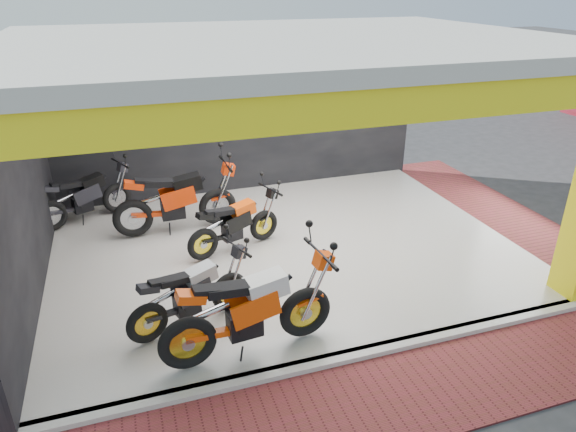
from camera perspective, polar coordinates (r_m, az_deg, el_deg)
name	(u,v)px	position (r m, az deg, el deg)	size (l,w,h in m)	color
ground	(328,314)	(7.70, 4.48, -10.77)	(80.00, 80.00, 0.00)	#2D2D30
showroom_floor	(286,249)	(9.27, -0.24, -3.69)	(8.00, 6.00, 0.10)	white
showroom_ceiling	(285,43)	(8.19, -0.29, 18.70)	(8.40, 6.40, 0.20)	beige
back_wall	(242,116)	(11.46, -5.18, 10.98)	(8.20, 0.20, 3.50)	black
left_wall	(15,188)	(8.35, -28.11, 2.77)	(0.20, 6.20, 3.50)	black
header_beam_front	(376,104)	(5.50, 9.70, 12.15)	(8.40, 0.30, 0.40)	yellow
header_beam_right	(501,52)	(10.19, 22.60, 16.43)	(0.30, 6.40, 0.40)	yellow
floor_kerb	(358,355)	(6.94, 7.81, -15.02)	(8.00, 0.20, 0.10)	white
paver_front	(387,399)	(6.46, 10.94, -19.36)	(9.00, 1.40, 0.03)	maroon
paver_right	(505,216)	(11.55, 23.01, 0.04)	(1.40, 7.00, 0.03)	maroon
moto_hero	(305,290)	(6.68, 1.95, -8.18)	(2.42, 0.90, 1.48)	#EF470A
moto_row_a	(228,274)	(7.33, -6.65, -6.45)	(1.92, 0.71, 1.17)	black
moto_row_b	(217,189)	(9.84, -7.95, 2.93)	(2.43, 0.90, 1.49)	red
moto_row_c	(263,211)	(9.22, -2.75, 0.53)	(1.91, 0.71, 1.17)	black
moto_row_d	(115,184)	(10.91, -18.66, 3.34)	(2.02, 0.75, 1.24)	black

